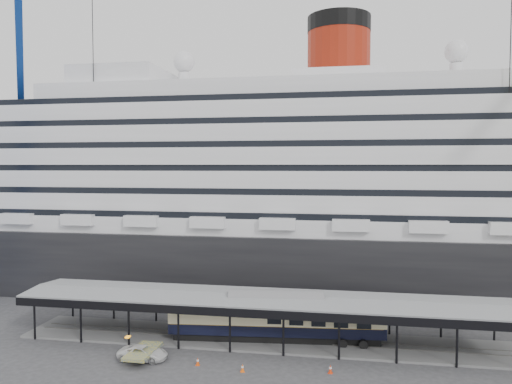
# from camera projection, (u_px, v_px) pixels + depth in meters

# --- Properties ---
(ground) EXTENTS (200.00, 200.00, 0.00)m
(ground) POSITION_uv_depth(u_px,v_px,m) (255.00, 357.00, 52.17)
(ground) COLOR #353537
(ground) RESTS_ON ground
(cruise_ship) EXTENTS (130.00, 30.00, 43.90)m
(cruise_ship) POSITION_uv_depth(u_px,v_px,m) (289.00, 176.00, 82.67)
(cruise_ship) COLOR black
(cruise_ship) RESTS_ON ground
(platform_canopy) EXTENTS (56.00, 9.18, 5.30)m
(platform_canopy) POSITION_uv_depth(u_px,v_px,m) (263.00, 320.00, 56.97)
(platform_canopy) COLOR slate
(platform_canopy) RESTS_ON ground
(port_truck) EXTENTS (5.12, 2.41, 1.42)m
(port_truck) POSITION_uv_depth(u_px,v_px,m) (143.00, 353.00, 51.45)
(port_truck) COLOR silver
(port_truck) RESTS_ON ground
(pullman_carriage) EXTENTS (24.48, 5.29, 23.86)m
(pullman_carriage) POSITION_uv_depth(u_px,v_px,m) (276.00, 317.00, 56.67)
(pullman_carriage) COLOR black
(pullman_carriage) RESTS_ON ground
(traffic_cone_left) EXTENTS (0.46, 0.46, 0.79)m
(traffic_cone_left) POSITION_uv_depth(u_px,v_px,m) (198.00, 361.00, 50.05)
(traffic_cone_left) COLOR #E84A0C
(traffic_cone_left) RESTS_ON ground
(traffic_cone_mid) EXTENTS (0.54, 0.54, 0.80)m
(traffic_cone_mid) POSITION_uv_depth(u_px,v_px,m) (242.00, 368.00, 48.43)
(traffic_cone_mid) COLOR #FA5F0D
(traffic_cone_mid) RESTS_ON ground
(traffic_cone_right) EXTENTS (0.52, 0.52, 0.85)m
(traffic_cone_right) POSITION_uv_depth(u_px,v_px,m) (330.00, 369.00, 48.11)
(traffic_cone_right) COLOR red
(traffic_cone_right) RESTS_ON ground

